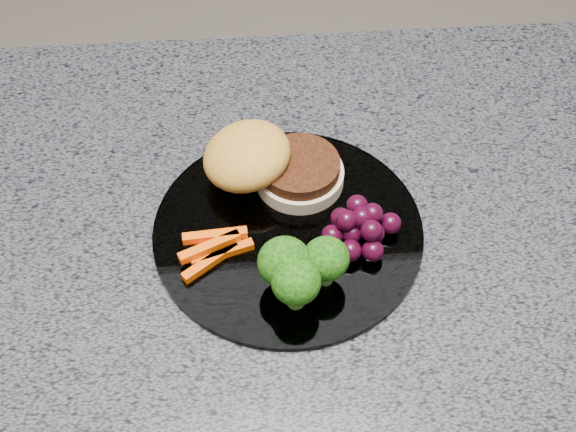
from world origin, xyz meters
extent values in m
cube|color=#54381D|center=(0.00, 0.00, 0.43)|extent=(1.20, 0.60, 0.86)
cube|color=#4F5059|center=(0.00, 0.00, 0.88)|extent=(1.20, 0.60, 0.04)
cylinder|color=white|center=(-0.04, 0.00, 0.90)|extent=(0.26, 0.26, 0.01)
cylinder|color=beige|center=(-0.02, 0.06, 0.91)|extent=(0.10, 0.10, 0.02)
cylinder|color=#441E0D|center=(-0.02, 0.06, 0.93)|extent=(0.09, 0.09, 0.01)
ellipsoid|color=#C28A30|center=(-0.07, 0.07, 0.93)|extent=(0.10, 0.10, 0.05)
cube|color=#FA5304|center=(-0.11, -0.01, 0.91)|extent=(0.06, 0.04, 0.01)
cube|color=#FA5304|center=(-0.10, -0.02, 0.91)|extent=(0.06, 0.03, 0.01)
cube|color=#FA5304|center=(-0.11, -0.03, 0.91)|extent=(0.05, 0.04, 0.01)
cube|color=#FA5304|center=(-0.10, -0.01, 0.92)|extent=(0.06, 0.01, 0.01)
cube|color=#FA5304|center=(-0.11, -0.02, 0.92)|extent=(0.06, 0.03, 0.01)
cylinder|color=#517B2D|center=(-0.04, -0.06, 0.92)|extent=(0.02, 0.02, 0.02)
ellipsoid|color=#0C3307|center=(-0.04, -0.06, 0.94)|extent=(0.05, 0.05, 0.04)
cylinder|color=#517B2D|center=(-0.01, -0.06, 0.92)|extent=(0.01, 0.01, 0.02)
ellipsoid|color=#0C3307|center=(-0.01, -0.06, 0.94)|extent=(0.04, 0.04, 0.04)
cylinder|color=#517B2D|center=(-0.03, -0.08, 0.92)|extent=(0.02, 0.02, 0.02)
ellipsoid|color=#0C3307|center=(-0.03, -0.08, 0.94)|extent=(0.04, 0.04, 0.04)
sphere|color=black|center=(0.02, -0.01, 0.92)|extent=(0.02, 0.02, 0.02)
sphere|color=black|center=(0.04, -0.02, 0.92)|extent=(0.02, 0.02, 0.02)
sphere|color=black|center=(0.04, 0.00, 0.92)|extent=(0.02, 0.02, 0.02)
sphere|color=black|center=(0.02, 0.00, 0.92)|extent=(0.02, 0.02, 0.02)
sphere|color=black|center=(0.00, -0.02, 0.92)|extent=(0.02, 0.02, 0.02)
sphere|color=black|center=(0.02, -0.03, 0.92)|extent=(0.02, 0.02, 0.02)
sphere|color=black|center=(0.04, -0.04, 0.92)|extent=(0.02, 0.02, 0.02)
sphere|color=black|center=(0.06, -0.01, 0.92)|extent=(0.02, 0.02, 0.02)
sphere|color=black|center=(0.03, -0.01, 0.93)|extent=(0.02, 0.02, 0.02)
sphere|color=black|center=(0.02, -0.01, 0.93)|extent=(0.02, 0.02, 0.02)
sphere|color=black|center=(0.04, -0.02, 0.93)|extent=(0.02, 0.02, 0.02)
sphere|color=black|center=(0.03, 0.01, 0.93)|extent=(0.02, 0.02, 0.02)
sphere|color=black|center=(0.04, 0.00, 0.93)|extent=(0.02, 0.02, 0.02)
camera|label=1|loc=(-0.07, -0.46, 1.52)|focal=50.00mm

